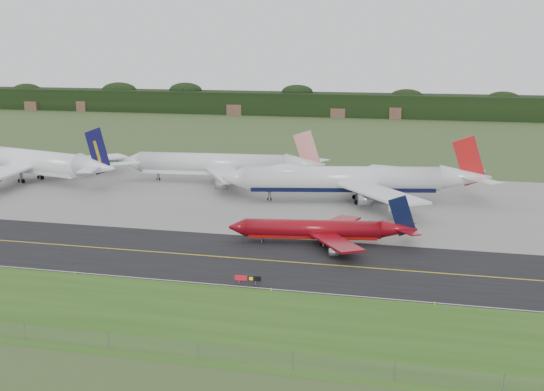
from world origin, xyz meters
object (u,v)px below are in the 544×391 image
(jet_red_737, at_px, (323,230))
(jet_star_tail, at_px, (223,165))
(jet_ba_747, at_px, (352,179))
(taxiway_sign, at_px, (248,278))
(jet_navy_gold, at_px, (30,162))

(jet_red_737, distance_m, jet_star_tail, 69.70)
(jet_red_737, relative_size, jet_star_tail, 0.63)
(jet_ba_747, bearing_deg, taxiway_sign, -95.01)
(jet_ba_747, xyz_separation_m, jet_navy_gold, (-92.30, 5.08, -0.12))
(jet_ba_747, height_order, jet_navy_gold, jet_navy_gold)
(jet_star_tail, distance_m, taxiway_sign, 91.65)
(jet_navy_gold, bearing_deg, jet_star_tail, 12.11)
(jet_navy_gold, bearing_deg, taxiway_sign, -40.63)
(jet_ba_747, height_order, jet_red_737, jet_ba_747)
(jet_red_737, relative_size, taxiway_sign, 8.47)
(jet_star_tail, bearing_deg, taxiway_sign, -68.97)
(jet_ba_747, bearing_deg, jet_red_737, -88.90)
(jet_red_737, xyz_separation_m, jet_navy_gold, (-93.08, 45.80, 2.78))
(jet_ba_747, relative_size, jet_navy_gold, 1.02)
(jet_ba_747, relative_size, taxiway_sign, 15.13)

